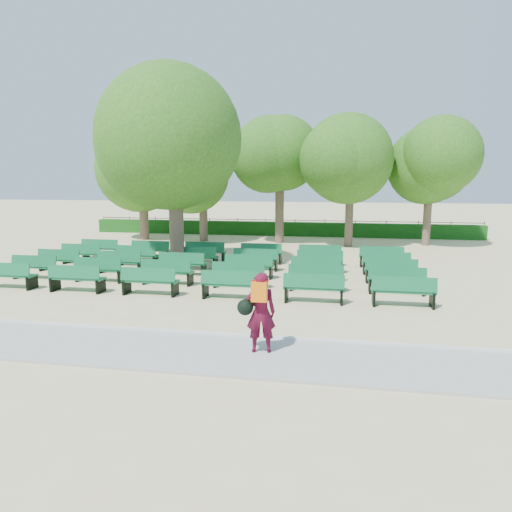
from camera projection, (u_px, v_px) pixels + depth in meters
The scene contains 9 objects.
ground at pixel (234, 280), 17.22m from camera, with size 120.00×120.00×0.00m, color #CFBF89.
paving at pixel (159, 350), 10.03m from camera, with size 30.00×2.20×0.06m, color #A6A7A3.
curb at pixel (177, 332), 11.15m from camera, with size 30.00×0.12×0.10m, color silver.
hedge at pixel (280, 229), 30.74m from camera, with size 26.00×0.70×0.90m, color #154E15.
fence at pixel (280, 235), 31.20m from camera, with size 26.00×0.10×1.02m, color black, non-canonical shape.
tree_line at pixel (271, 243), 26.93m from camera, with size 21.80×6.80×7.04m, color #32681C, non-canonical shape.
bench_array at pixel (216, 274), 17.76m from camera, with size 1.88×0.70×1.16m.
tree_among at pixel (174, 142), 18.40m from camera, with size 5.82×5.82×7.86m.
person at pixel (259, 311), 9.71m from camera, with size 0.85×0.54×1.75m.
Camera 1 is at (3.78, -16.43, 3.74)m, focal length 32.00 mm.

